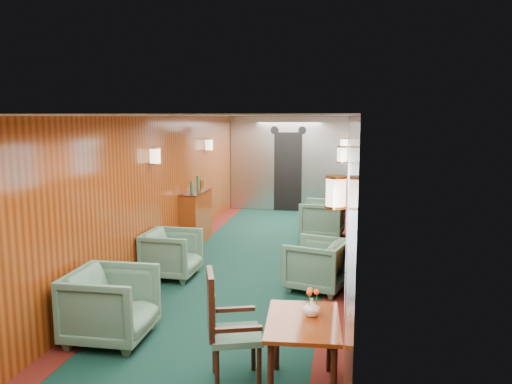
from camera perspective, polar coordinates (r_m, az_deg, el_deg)
room at (r=6.87m, az=-2.09°, el=2.29°), size 12.00×12.10×2.40m
bulkhead at (r=12.73m, az=3.71°, el=3.18°), size 2.98×0.17×2.39m
windows_right at (r=6.98m, az=10.38°, el=0.73°), size 0.02×8.60×0.80m
wall_sconces at (r=7.41m, az=-1.14°, el=3.96°), size 2.97×7.97×0.25m
dining_table at (r=4.48m, az=5.38°, el=-15.59°), size 0.69×0.93×0.67m
side_chair at (r=4.61m, az=-3.60°, el=-14.72°), size 0.58×0.60×1.05m
credenza at (r=9.61m, az=-6.86°, el=-2.75°), size 0.35×1.11×1.27m
flower_vase at (r=4.49m, az=6.38°, el=-12.96°), size 0.18×0.18×0.16m
armchair_left_near at (r=5.70m, az=-16.23°, el=-12.30°), size 0.87×0.85×0.78m
armchair_left_far at (r=7.63m, az=-9.59°, el=-6.98°), size 0.80×0.78×0.71m
armchair_right_near at (r=7.05m, az=6.91°, el=-8.24°), size 0.95×0.94×0.71m
armchair_right_far at (r=10.03m, az=7.55°, el=-3.05°), size 0.91×0.89×0.75m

